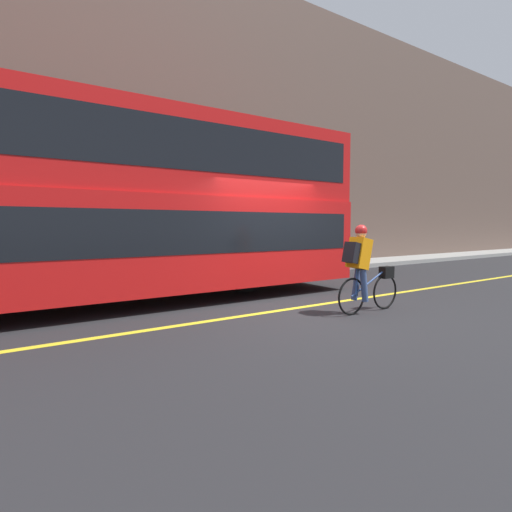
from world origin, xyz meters
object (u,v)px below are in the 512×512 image
(bus, at_px, (76,197))
(cyclist_on_bike, at_px, (363,266))
(trash_bin, at_px, (7,269))
(street_sign_post, at_px, (161,228))

(bus, xyz_separation_m, cyclist_on_bike, (4.16, -3.18, -1.24))
(trash_bin, distance_m, street_sign_post, 3.81)
(trash_bin, relative_size, street_sign_post, 0.36)
(street_sign_post, bearing_deg, bus, -134.38)
(cyclist_on_bike, bearing_deg, street_sign_post, 104.35)
(bus, relative_size, street_sign_post, 4.90)
(street_sign_post, bearing_deg, trash_bin, 179.90)
(trash_bin, bearing_deg, street_sign_post, -0.10)
(bus, height_order, street_sign_post, bus)
(bus, distance_m, cyclist_on_bike, 5.38)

